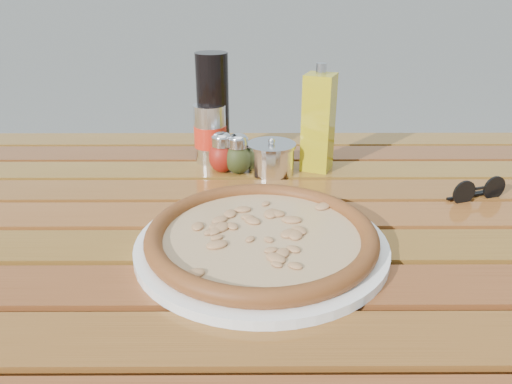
{
  "coord_description": "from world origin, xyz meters",
  "views": [
    {
      "loc": [
        -0.0,
        -0.74,
        1.12
      ],
      "look_at": [
        0.0,
        0.02,
        0.78
      ],
      "focal_mm": 35.0,
      "sensor_mm": 36.0,
      "label": 1
    }
  ],
  "objects_px": {
    "table": "(256,253)",
    "soda_can": "(210,134)",
    "parmesan_tin": "(271,157)",
    "pepper_shaker": "(222,153)",
    "plate": "(261,245)",
    "dark_bottle": "(213,107)",
    "sunglasses": "(478,191)",
    "oregano_shaker": "(238,155)",
    "pizza": "(262,235)",
    "olive_oil_cruet": "(318,122)"
  },
  "relations": [
    {
      "from": "dark_bottle",
      "to": "plate",
      "type": "bearing_deg",
      "value": -76.21
    },
    {
      "from": "olive_oil_cruet",
      "to": "sunglasses",
      "type": "xyz_separation_m",
      "value": [
        0.26,
        -0.15,
        -0.08
      ]
    },
    {
      "from": "pizza",
      "to": "parmesan_tin",
      "type": "bearing_deg",
      "value": 85.54
    },
    {
      "from": "table",
      "to": "parmesan_tin",
      "type": "relative_size",
      "value": 12.9
    },
    {
      "from": "olive_oil_cruet",
      "to": "soda_can",
      "type": "bearing_deg",
      "value": 168.18
    },
    {
      "from": "olive_oil_cruet",
      "to": "parmesan_tin",
      "type": "xyz_separation_m",
      "value": [
        -0.09,
        -0.02,
        -0.07
      ]
    },
    {
      "from": "table",
      "to": "soda_can",
      "type": "distance_m",
      "value": 0.3
    },
    {
      "from": "oregano_shaker",
      "to": "soda_can",
      "type": "bearing_deg",
      "value": 130.62
    },
    {
      "from": "table",
      "to": "olive_oil_cruet",
      "type": "bearing_deg",
      "value": 59.23
    },
    {
      "from": "dark_bottle",
      "to": "parmesan_tin",
      "type": "distance_m",
      "value": 0.16
    },
    {
      "from": "plate",
      "to": "pizza",
      "type": "xyz_separation_m",
      "value": [
        -0.0,
        0.0,
        0.02
      ]
    },
    {
      "from": "pepper_shaker",
      "to": "sunglasses",
      "type": "relative_size",
      "value": 0.75
    },
    {
      "from": "soda_can",
      "to": "olive_oil_cruet",
      "type": "height_order",
      "value": "olive_oil_cruet"
    },
    {
      "from": "parmesan_tin",
      "to": "table",
      "type": "bearing_deg",
      "value": -99.36
    },
    {
      "from": "plate",
      "to": "parmesan_tin",
      "type": "relative_size",
      "value": 3.32
    },
    {
      "from": "plate",
      "to": "olive_oil_cruet",
      "type": "xyz_separation_m",
      "value": [
        0.12,
        0.32,
        0.09
      ]
    },
    {
      "from": "pizza",
      "to": "olive_oil_cruet",
      "type": "bearing_deg",
      "value": 70.25
    },
    {
      "from": "soda_can",
      "to": "oregano_shaker",
      "type": "bearing_deg",
      "value": -49.38
    },
    {
      "from": "pepper_shaker",
      "to": "oregano_shaker",
      "type": "height_order",
      "value": "same"
    },
    {
      "from": "dark_bottle",
      "to": "sunglasses",
      "type": "relative_size",
      "value": 2.02
    },
    {
      "from": "table",
      "to": "olive_oil_cruet",
      "type": "distance_m",
      "value": 0.3
    },
    {
      "from": "table",
      "to": "pepper_shaker",
      "type": "bearing_deg",
      "value": 109.05
    },
    {
      "from": "oregano_shaker",
      "to": "sunglasses",
      "type": "bearing_deg",
      "value": -16.81
    },
    {
      "from": "table",
      "to": "oregano_shaker",
      "type": "xyz_separation_m",
      "value": [
        -0.03,
        0.18,
        0.11
      ]
    },
    {
      "from": "pepper_shaker",
      "to": "parmesan_tin",
      "type": "distance_m",
      "value": 0.1
    },
    {
      "from": "plate",
      "to": "parmesan_tin",
      "type": "height_order",
      "value": "parmesan_tin"
    },
    {
      "from": "pepper_shaker",
      "to": "parmesan_tin",
      "type": "bearing_deg",
      "value": -1.89
    },
    {
      "from": "table",
      "to": "pepper_shaker",
      "type": "distance_m",
      "value": 0.23
    },
    {
      "from": "pizza",
      "to": "soda_can",
      "type": "distance_m",
      "value": 0.38
    },
    {
      "from": "pizza",
      "to": "oregano_shaker",
      "type": "xyz_separation_m",
      "value": [
        -0.04,
        0.3,
        0.02
      ]
    },
    {
      "from": "table",
      "to": "oregano_shaker",
      "type": "distance_m",
      "value": 0.22
    },
    {
      "from": "pizza",
      "to": "oregano_shaker",
      "type": "bearing_deg",
      "value": 97.94
    },
    {
      "from": "pizza",
      "to": "pepper_shaker",
      "type": "xyz_separation_m",
      "value": [
        -0.07,
        0.31,
        0.02
      ]
    },
    {
      "from": "soda_can",
      "to": "olive_oil_cruet",
      "type": "bearing_deg",
      "value": -11.82
    },
    {
      "from": "plate",
      "to": "dark_bottle",
      "type": "bearing_deg",
      "value": 103.79
    },
    {
      "from": "table",
      "to": "pepper_shaker",
      "type": "relative_size",
      "value": 17.07
    },
    {
      "from": "table",
      "to": "plate",
      "type": "height_order",
      "value": "plate"
    },
    {
      "from": "table",
      "to": "soda_can",
      "type": "bearing_deg",
      "value": 110.36
    },
    {
      "from": "plate",
      "to": "oregano_shaker",
      "type": "height_order",
      "value": "oregano_shaker"
    },
    {
      "from": "pizza",
      "to": "dark_bottle",
      "type": "relative_size",
      "value": 1.96
    },
    {
      "from": "pepper_shaker",
      "to": "olive_oil_cruet",
      "type": "bearing_deg",
      "value": 4.57
    },
    {
      "from": "pepper_shaker",
      "to": "dark_bottle",
      "type": "height_order",
      "value": "dark_bottle"
    },
    {
      "from": "pizza",
      "to": "sunglasses",
      "type": "height_order",
      "value": "sunglasses"
    },
    {
      "from": "plate",
      "to": "pizza",
      "type": "distance_m",
      "value": 0.02
    },
    {
      "from": "table",
      "to": "pizza",
      "type": "distance_m",
      "value": 0.15
    },
    {
      "from": "parmesan_tin",
      "to": "pepper_shaker",
      "type": "bearing_deg",
      "value": 178.11
    },
    {
      "from": "soda_can",
      "to": "olive_oil_cruet",
      "type": "xyz_separation_m",
      "value": [
        0.22,
        -0.05,
        0.04
      ]
    },
    {
      "from": "pepper_shaker",
      "to": "sunglasses",
      "type": "xyz_separation_m",
      "value": [
        0.45,
        -0.14,
        -0.02
      ]
    },
    {
      "from": "parmesan_tin",
      "to": "plate",
      "type": "bearing_deg",
      "value": -94.46
    },
    {
      "from": "table",
      "to": "dark_bottle",
      "type": "distance_m",
      "value": 0.34
    }
  ]
}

